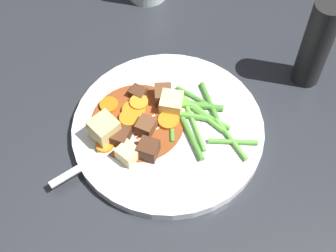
% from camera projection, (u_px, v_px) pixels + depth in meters
% --- Properties ---
extents(ground_plane, '(3.00, 3.00, 0.00)m').
position_uv_depth(ground_plane, '(168.00, 132.00, 0.71)').
color(ground_plane, '#26282D').
extents(dinner_plate, '(0.28, 0.28, 0.02)m').
position_uv_depth(dinner_plate, '(168.00, 129.00, 0.71)').
color(dinner_plate, white).
rests_on(dinner_plate, ground_plane).
extents(stew_sauce, '(0.13, 0.13, 0.00)m').
position_uv_depth(stew_sauce, '(138.00, 121.00, 0.70)').
color(stew_sauce, brown).
rests_on(stew_sauce, dinner_plate).
extents(carrot_slice_0, '(0.04, 0.04, 0.01)m').
position_uv_depth(carrot_slice_0, '(109.00, 106.00, 0.72)').
color(carrot_slice_0, orange).
rests_on(carrot_slice_0, dinner_plate).
extents(carrot_slice_1, '(0.05, 0.05, 0.01)m').
position_uv_depth(carrot_slice_1, '(134.00, 111.00, 0.71)').
color(carrot_slice_1, orange).
rests_on(carrot_slice_1, dinner_plate).
extents(carrot_slice_2, '(0.04, 0.04, 0.01)m').
position_uv_depth(carrot_slice_2, '(129.00, 120.00, 0.70)').
color(carrot_slice_2, orange).
rests_on(carrot_slice_2, dinner_plate).
extents(carrot_slice_3, '(0.03, 0.03, 0.01)m').
position_uv_depth(carrot_slice_3, '(139.00, 104.00, 0.71)').
color(carrot_slice_3, orange).
rests_on(carrot_slice_3, dinner_plate).
extents(carrot_slice_4, '(0.04, 0.04, 0.01)m').
position_uv_depth(carrot_slice_4, '(167.00, 121.00, 0.70)').
color(carrot_slice_4, orange).
rests_on(carrot_slice_4, dinner_plate).
extents(carrot_slice_5, '(0.03, 0.03, 0.01)m').
position_uv_depth(carrot_slice_5, '(105.00, 145.00, 0.68)').
color(carrot_slice_5, orange).
rests_on(carrot_slice_5, dinner_plate).
extents(potato_chunk_0, '(0.03, 0.03, 0.02)m').
position_uv_depth(potato_chunk_0, '(172.00, 103.00, 0.71)').
color(potato_chunk_0, '#EAD68C').
rests_on(potato_chunk_0, dinner_plate).
extents(potato_chunk_1, '(0.05, 0.05, 0.04)m').
position_uv_depth(potato_chunk_1, '(104.00, 130.00, 0.67)').
color(potato_chunk_1, '#E5CC7A').
rests_on(potato_chunk_1, dinner_plate).
extents(potato_chunk_2, '(0.04, 0.04, 0.02)m').
position_uv_depth(potato_chunk_2, '(128.00, 154.00, 0.66)').
color(potato_chunk_2, '#EAD68C').
rests_on(potato_chunk_2, dinner_plate).
extents(meat_chunk_0, '(0.03, 0.03, 0.02)m').
position_uv_depth(meat_chunk_0, '(146.00, 127.00, 0.69)').
color(meat_chunk_0, brown).
rests_on(meat_chunk_0, dinner_plate).
extents(meat_chunk_1, '(0.03, 0.03, 0.02)m').
position_uv_depth(meat_chunk_1, '(119.00, 136.00, 0.68)').
color(meat_chunk_1, '#4C2B19').
rests_on(meat_chunk_1, dinner_plate).
extents(meat_chunk_2, '(0.03, 0.03, 0.01)m').
position_uv_depth(meat_chunk_2, '(138.00, 93.00, 0.72)').
color(meat_chunk_2, '#4C2B19').
rests_on(meat_chunk_2, dinner_plate).
extents(meat_chunk_3, '(0.03, 0.03, 0.02)m').
position_uv_depth(meat_chunk_3, '(148.00, 149.00, 0.66)').
color(meat_chunk_3, '#4C2B19').
rests_on(meat_chunk_3, dinner_plate).
extents(meat_chunk_4, '(0.03, 0.03, 0.02)m').
position_uv_depth(meat_chunk_4, '(163.00, 95.00, 0.72)').
color(meat_chunk_4, brown).
rests_on(meat_chunk_4, dinner_plate).
extents(green_bean_0, '(0.07, 0.05, 0.01)m').
position_uv_depth(green_bean_0, '(202.00, 114.00, 0.71)').
color(green_bean_0, '#66AD42').
rests_on(green_bean_0, dinner_plate).
extents(green_bean_1, '(0.04, 0.07, 0.01)m').
position_uv_depth(green_bean_1, '(196.00, 128.00, 0.69)').
color(green_bean_1, '#66AD42').
rests_on(green_bean_1, dinner_plate).
extents(green_bean_2, '(0.05, 0.04, 0.01)m').
position_uv_depth(green_bean_2, '(193.00, 106.00, 0.72)').
color(green_bean_2, '#66AD42').
rests_on(green_bean_2, dinner_plate).
extents(green_bean_3, '(0.05, 0.07, 0.01)m').
position_uv_depth(green_bean_3, '(231.00, 139.00, 0.68)').
color(green_bean_3, '#66AD42').
rests_on(green_bean_3, dinner_plate).
extents(green_bean_4, '(0.04, 0.07, 0.01)m').
position_uv_depth(green_bean_4, '(209.00, 101.00, 0.72)').
color(green_bean_4, '#4C8E33').
rests_on(green_bean_4, dinner_plate).
extents(green_bean_5, '(0.04, 0.07, 0.01)m').
position_uv_depth(green_bean_5, '(192.00, 138.00, 0.68)').
color(green_bean_5, '#4C8E33').
rests_on(green_bean_5, dinner_plate).
extents(green_bean_6, '(0.06, 0.02, 0.01)m').
position_uv_depth(green_bean_6, '(188.00, 104.00, 0.72)').
color(green_bean_6, '#599E38').
rests_on(green_bean_6, dinner_plate).
extents(green_bean_7, '(0.07, 0.01, 0.01)m').
position_uv_depth(green_bean_7, '(233.00, 142.00, 0.68)').
color(green_bean_7, '#599E38').
rests_on(green_bean_7, dinner_plate).
extents(green_bean_8, '(0.08, 0.01, 0.01)m').
position_uv_depth(green_bean_8, '(195.00, 105.00, 0.72)').
color(green_bean_8, '#4C8E33').
rests_on(green_bean_8, dinner_plate).
extents(green_bean_9, '(0.07, 0.01, 0.01)m').
position_uv_depth(green_bean_9, '(185.00, 115.00, 0.71)').
color(green_bean_9, '#599E38').
rests_on(green_bean_9, dinner_plate).
extents(green_bean_10, '(0.02, 0.06, 0.01)m').
position_uv_depth(green_bean_10, '(172.00, 123.00, 0.70)').
color(green_bean_10, '#4C8E33').
rests_on(green_bean_10, dinner_plate).
extents(green_bean_11, '(0.07, 0.04, 0.01)m').
position_uv_depth(green_bean_11, '(197.00, 99.00, 0.72)').
color(green_bean_11, '#4C8E33').
rests_on(green_bean_11, dinner_plate).
extents(green_bean_12, '(0.06, 0.03, 0.01)m').
position_uv_depth(green_bean_12, '(211.00, 118.00, 0.70)').
color(green_bean_12, '#599E38').
rests_on(green_bean_12, dinner_plate).
extents(fork, '(0.14, 0.13, 0.00)m').
position_uv_depth(fork, '(110.00, 150.00, 0.68)').
color(fork, silver).
rests_on(fork, dinner_plate).
extents(pepper_mill, '(0.04, 0.04, 0.15)m').
position_uv_depth(pepper_mill, '(316.00, 44.00, 0.71)').
color(pepper_mill, black).
rests_on(pepper_mill, ground_plane).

